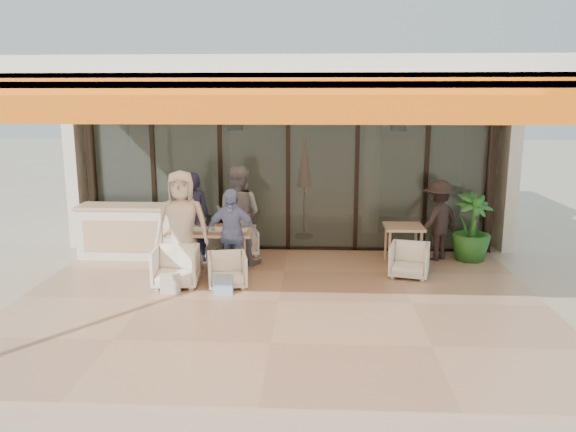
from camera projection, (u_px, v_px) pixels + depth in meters
name	position (u px, v px, depth m)	size (l,w,h in m)	color
ground	(278.00, 302.00, 8.49)	(70.00, 70.00, 0.00)	#C6B293
terrace_floor	(278.00, 302.00, 8.48)	(8.00, 6.00, 0.01)	tan
terrace_structure	(276.00, 81.00, 7.56)	(8.00, 6.00, 3.40)	silver
glass_storefront	(288.00, 172.00, 11.09)	(8.08, 0.10, 3.20)	#9EADA3
interior_block	(293.00, 133.00, 13.22)	(9.05, 3.62, 3.52)	silver
host_counter	(128.00, 231.00, 10.77)	(1.85, 0.65, 1.04)	silver
dining_table	(211.00, 232.00, 9.98)	(1.50, 0.90, 0.93)	tan
chair_far_left	(200.00, 238.00, 11.00)	(0.67, 0.62, 0.69)	white
chair_far_right	(242.00, 241.00, 10.97)	(0.57, 0.54, 0.59)	white
chair_near_left	(176.00, 265.00, 9.13)	(0.71, 0.67, 0.73)	white
chair_near_right	(227.00, 269.00, 9.10)	(0.61, 0.57, 0.63)	white
diner_navy	(193.00, 218.00, 10.40)	(0.63, 0.41, 1.72)	#181C35
diner_grey	(238.00, 215.00, 10.35)	(0.90, 0.70, 1.85)	slate
diner_cream	(182.00, 225.00, 9.51)	(0.91, 0.59, 1.85)	beige
diner_periwinkle	(231.00, 234.00, 9.50)	(0.91, 0.38, 1.56)	#737DC0
tote_bag_cream	(170.00, 284.00, 8.78)	(0.30, 0.10, 0.34)	silver
tote_bag_blue	(223.00, 285.00, 8.74)	(0.30, 0.10, 0.34)	#99BFD8
side_table	(403.00, 231.00, 10.29)	(0.70, 0.70, 0.74)	tan
side_chair	(409.00, 259.00, 9.62)	(0.64, 0.60, 0.66)	white
standing_woman	(438.00, 221.00, 10.54)	(1.00, 0.57, 1.55)	black
potted_palm	(471.00, 227.00, 10.51)	(0.74, 0.74, 1.32)	#1E5919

